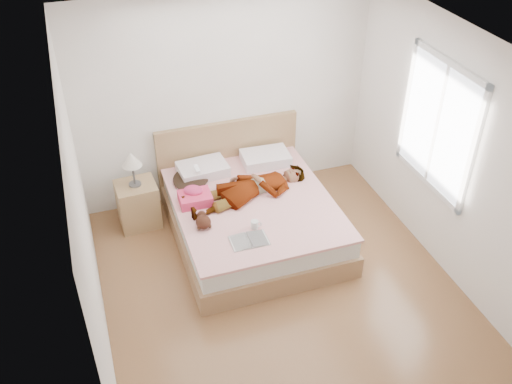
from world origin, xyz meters
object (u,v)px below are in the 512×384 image
Objects in this scene: magazine at (249,240)px; plush_toy at (203,221)px; woman at (248,185)px; nightstand at (138,201)px; towel at (195,197)px; coffee_mug at (255,224)px; phone at (197,168)px; bed at (251,213)px.

plush_toy is (-0.38, 0.39, 0.06)m from magazine.
woman reaches higher than magazine.
towel is at bearing -38.94° from nightstand.
towel is 0.92m from magazine.
coffee_mug is at bearing -46.18° from nightstand.
towel is 3.00× the size of coffee_mug.
plush_toy is (-0.14, -0.82, -0.12)m from phone.
magazine is at bearing -45.32° from plush_toy.
nightstand is (-1.22, 0.58, 0.05)m from bed.
towel is (-0.63, 0.10, 0.31)m from bed.
plush_toy is (-0.64, -0.42, -0.03)m from woman.
towel is 0.93× the size of magazine.
nightstand is (-0.59, 0.48, -0.26)m from towel.
nightstand reaches higher than plush_toy.
towel is at bearing -119.25° from phone.
bed is 5.70× the size of towel.
coffee_mug is (-0.13, -0.63, -0.06)m from woman.
bed is at bearing -9.23° from towel.
magazine is (-0.26, -0.81, -0.10)m from woman.
coffee_mug is at bearing -52.94° from towel.
woman reaches higher than towel.
towel is (-0.62, 0.02, -0.03)m from woman.
phone is at bearing 71.74° from towel.
bed is 0.71m from towel.
towel is 0.82m from coffee_mug.
bed is (0.00, -0.08, -0.34)m from woman.
magazine is at bearing -66.31° from towel.
bed is 0.79m from plush_toy.
magazine is 0.23m from coffee_mug.
woman is 6.15× the size of plush_toy.
bed reaches higher than woman.
phone is 0.41m from towel.
plush_toy is (-0.65, -0.35, 0.31)m from bed.
woman is 1.56× the size of nightstand.
phone is at bearing 109.68° from coffee_mug.
phone is (-0.50, 0.40, 0.09)m from woman.
bed is 1.35m from nightstand.
phone reaches higher than coffee_mug.
nightstand is at bearing 133.82° from coffee_mug.
bed is at bearing 70.50° from magazine.
magazine is 0.40× the size of nightstand.
phone is at bearing 80.23° from plush_toy.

